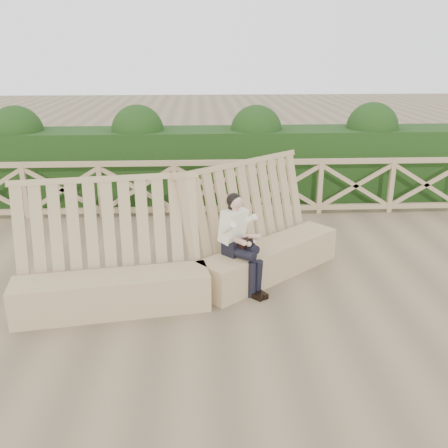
{
  "coord_description": "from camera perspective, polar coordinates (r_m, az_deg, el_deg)",
  "views": [
    {
      "loc": [
        -0.24,
        -5.89,
        3.14
      ],
      "look_at": [
        0.09,
        0.4,
        0.9
      ],
      "focal_mm": 40.0,
      "sensor_mm": 36.0,
      "label": 1
    }
  ],
  "objects": [
    {
      "name": "woman",
      "position": [
        6.66,
        1.76,
        -1.57
      ],
      "size": [
        0.67,
        0.74,
        1.34
      ],
      "rotation": [
        0.0,
        0.0,
        0.75
      ],
      "color": "black",
      "rests_on": "ground"
    },
    {
      "name": "ground",
      "position": [
        6.68,
        -0.59,
        -8.46
      ],
      "size": [
        60.0,
        60.0,
        0.0
      ],
      "primitive_type": "plane",
      "color": "brown",
      "rests_on": "ground"
    },
    {
      "name": "hedge",
      "position": [
        10.86,
        -1.67,
        6.85
      ],
      "size": [
        12.0,
        1.2,
        1.5
      ],
      "primitive_type": "cube",
      "color": "black",
      "rests_on": "ground"
    },
    {
      "name": "guardrail",
      "position": [
        9.75,
        -1.48,
        4.17
      ],
      "size": [
        10.1,
        0.09,
        1.1
      ],
      "color": "#907453",
      "rests_on": "ground"
    },
    {
      "name": "bench",
      "position": [
        6.75,
        -3.36,
        -4.35
      ],
      "size": [
        4.45,
        2.53,
        1.62
      ],
      "rotation": [
        0.0,
        0.0,
        0.43
      ],
      "color": "#9D8559",
      "rests_on": "ground"
    }
  ]
}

